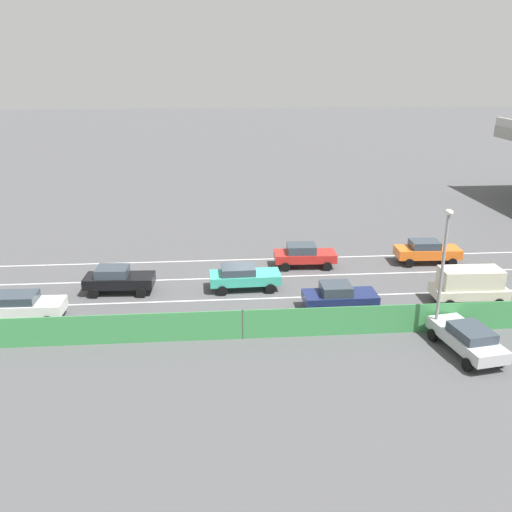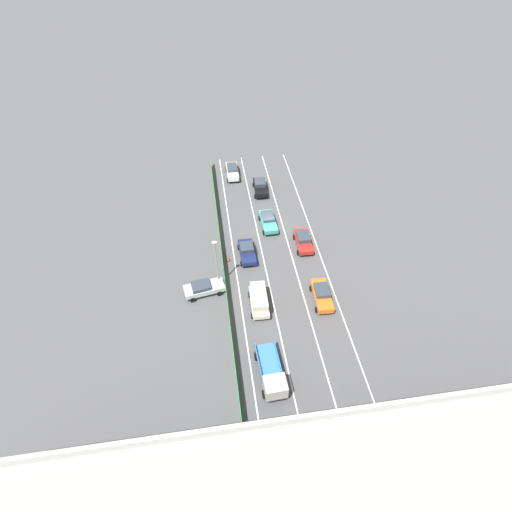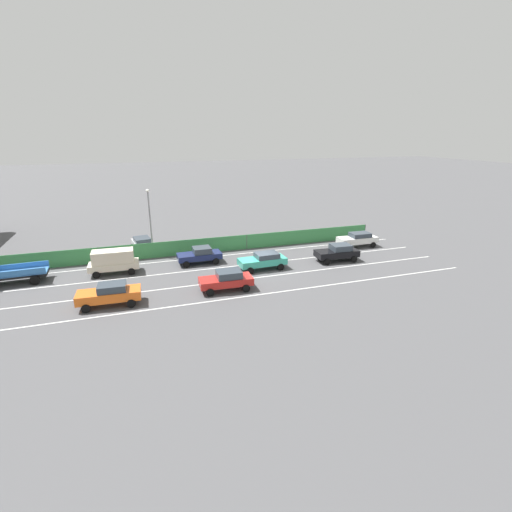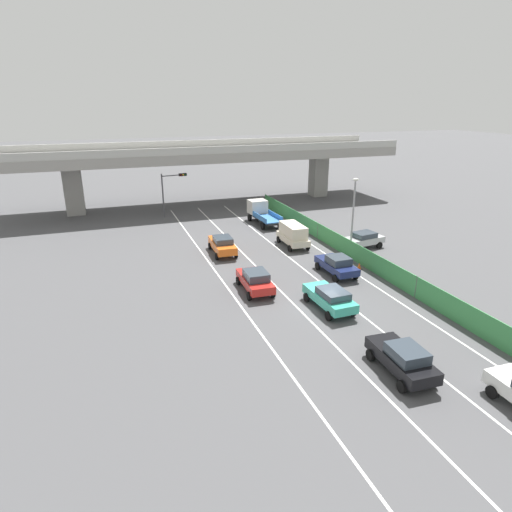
% 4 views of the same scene
% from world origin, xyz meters
% --- Properties ---
extents(ground_plane, '(300.00, 300.00, 0.00)m').
position_xyz_m(ground_plane, '(0.00, 0.00, 0.00)').
color(ground_plane, '#4C4C4F').
extents(lane_line_left_edge, '(0.14, 49.98, 0.01)m').
position_xyz_m(lane_line_left_edge, '(-5.39, 6.99, 0.00)').
color(lane_line_left_edge, silver).
rests_on(lane_line_left_edge, ground).
extents(lane_line_mid_left, '(0.14, 49.98, 0.01)m').
position_xyz_m(lane_line_mid_left, '(-1.80, 6.99, 0.00)').
color(lane_line_mid_left, silver).
rests_on(lane_line_mid_left, ground).
extents(lane_line_mid_right, '(0.14, 49.98, 0.01)m').
position_xyz_m(lane_line_mid_right, '(1.80, 6.99, 0.00)').
color(lane_line_mid_right, silver).
rests_on(lane_line_mid_right, ground).
extents(lane_line_right_edge, '(0.14, 49.98, 0.01)m').
position_xyz_m(lane_line_right_edge, '(5.39, 6.99, 0.00)').
color(lane_line_right_edge, silver).
rests_on(lane_line_right_edge, ground).
extents(elevated_overpass, '(52.63, 10.03, 8.18)m').
position_xyz_m(elevated_overpass, '(0.00, 33.98, 6.44)').
color(elevated_overpass, gray).
rests_on(elevated_overpass, ground).
extents(green_fence, '(0.10, 46.08, 1.64)m').
position_xyz_m(green_fence, '(6.93, 6.99, 0.82)').
color(green_fence, '#3D8E4C').
rests_on(green_fence, ground).
extents(car_sedan_navy, '(2.08, 4.31, 1.62)m').
position_xyz_m(car_sedan_navy, '(3.76, 5.15, 0.88)').
color(car_sedan_navy, navy).
rests_on(car_sedan_navy, ground).
extents(car_taxi_teal, '(2.15, 4.54, 1.56)m').
position_xyz_m(car_taxi_teal, '(0.19, -0.24, 0.89)').
color(car_taxi_teal, teal).
rests_on(car_taxi_teal, ground).
extents(car_sedan_black, '(2.18, 4.39, 1.69)m').
position_xyz_m(car_sedan_black, '(0.07, -8.16, 0.92)').
color(car_sedan_black, black).
rests_on(car_sedan_black, ground).
extents(car_sedan_white, '(2.03, 4.55, 1.62)m').
position_xyz_m(car_sedan_white, '(3.74, -12.90, 0.91)').
color(car_sedan_white, white).
rests_on(car_sedan_white, ground).
extents(car_taxi_orange, '(2.14, 4.62, 1.69)m').
position_xyz_m(car_taxi_orange, '(-3.62, 13.28, 0.93)').
color(car_taxi_orange, orange).
rests_on(car_taxi_orange, ground).
extents(car_van_cream, '(2.13, 4.42, 2.20)m').
position_xyz_m(car_van_cream, '(3.45, 13.17, 1.25)').
color(car_van_cream, beige).
rests_on(car_van_cream, ground).
extents(car_sedan_red, '(2.15, 4.39, 1.65)m').
position_xyz_m(car_sedan_red, '(-3.59, 4.30, 0.91)').
color(car_sedan_red, red).
rests_on(car_sedan_red, ground).
extents(flatbed_truck_blue, '(2.48, 5.96, 2.41)m').
position_xyz_m(flatbed_truck_blue, '(3.59, 22.64, 1.25)').
color(flatbed_truck_blue, black).
rests_on(flatbed_truck_blue, ground).
extents(parked_wagon_silver, '(4.78, 2.60, 1.55)m').
position_xyz_m(parked_wagon_silver, '(9.41, 10.35, 0.88)').
color(parked_wagon_silver, '#B2B5B7').
rests_on(parked_wagon_silver, ground).
extents(traffic_light, '(3.18, 0.69, 5.27)m').
position_xyz_m(traffic_light, '(-5.63, 28.90, 3.74)').
color(traffic_light, '#47474C').
rests_on(traffic_light, ground).
extents(street_lamp, '(0.60, 0.36, 7.01)m').
position_xyz_m(street_lamp, '(7.65, 9.44, 4.26)').
color(street_lamp, gray).
rests_on(street_lamp, ground).
extents(traffic_cone, '(0.47, 0.47, 0.59)m').
position_xyz_m(traffic_cone, '(6.18, 5.57, 0.28)').
color(traffic_cone, orange).
rests_on(traffic_cone, ground).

